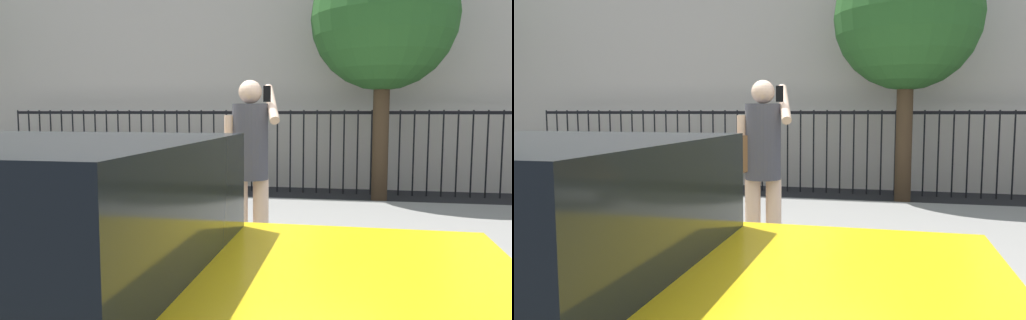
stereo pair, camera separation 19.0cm
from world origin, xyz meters
The scene contains 6 objects.
ground_plane centered at (0.00, 0.00, 0.00)m, with size 60.00×60.00×0.00m, color black.
sidewalk centered at (0.00, 2.20, 0.07)m, with size 28.00×4.40×0.15m, color gray.
iron_fence centered at (0.00, 5.90, 1.02)m, with size 12.03×0.04×1.60m.
taxi_yellow centered at (-0.51, -1.59, 0.70)m, with size 4.22×1.90×1.45m.
pedestrian_on_phone centered at (0.00, 1.03, 1.15)m, with size 0.71×0.52×1.71m.
street_tree_mid centered at (1.53, 5.32, 3.15)m, with size 2.49×2.49×4.42m.
Camera 1 is at (0.90, -3.45, 1.57)m, focal length 34.05 mm.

